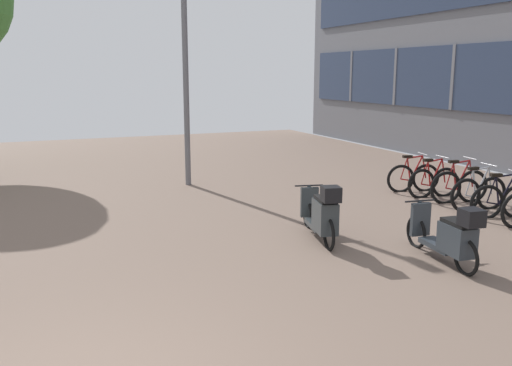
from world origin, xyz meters
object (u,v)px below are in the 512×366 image
Objects in this scene: bicycle_rack_02 at (478,193)px; lamp_post at (185,60)px; bicycle_rack_03 at (459,186)px; scooter_near at (322,214)px; bicycle_rack_05 at (413,178)px; scooter_mid at (449,235)px; bicycle_rack_01 at (503,201)px; bicycle_rack_04 at (433,182)px.

lamp_post is (-4.78, 4.83, 2.74)m from bicycle_rack_02.
bicycle_rack_03 is 4.35m from scooter_near.
bicycle_rack_03 is (0.10, 0.66, 0.01)m from bicycle_rack_02.
scooter_mid is at bearing -123.33° from bicycle_rack_05.
bicycle_rack_05 is at bearing 33.06° from scooter_near.
bicycle_rack_05 is at bearing -31.33° from lamp_post.
bicycle_rack_05 is 5.12m from scooter_mid.
bicycle_rack_02 is (0.04, 0.66, 0.01)m from bicycle_rack_01.
scooter_mid reaches higher than bicycle_rack_02.
scooter_near is at bearing -171.26° from bicycle_rack_02.
bicycle_rack_02 is at bearing -87.99° from bicycle_rack_05.
bicycle_rack_01 is 2.62m from bicycle_rack_05.
bicycle_rack_01 reaches higher than bicycle_rack_05.
bicycle_rack_04 is at bearing 91.73° from bicycle_rack_02.
bicycle_rack_01 is at bearing -0.48° from scooter_near.
bicycle_rack_01 is 0.72× the size of scooter_mid.
bicycle_rack_02 is at bearing 86.61° from bicycle_rack_01.
lamp_post reaches higher than bicycle_rack_02.
bicycle_rack_03 is at bearing 44.80° from scooter_mid.
bicycle_rack_01 is at bearing -93.39° from bicycle_rack_02.
scooter_near reaches higher than bicycle_rack_01.
bicycle_rack_05 is (-0.03, 2.62, -0.00)m from bicycle_rack_01.
bicycle_rack_03 is at bearing -77.60° from bicycle_rack_04.
scooter_near is at bearing -82.37° from lamp_post.
scooter_mid is at bearing -128.13° from bicycle_rack_04.
scooter_mid is at bearing -135.20° from bicycle_rack_03.
bicycle_rack_02 is at bearing -88.27° from bicycle_rack_04.
lamp_post reaches higher than bicycle_rack_05.
lamp_post is at bearing 139.44° from bicycle_rack_03.
scooter_mid is (-2.88, -2.31, 0.10)m from bicycle_rack_02.
scooter_near is 2.05m from scooter_mid.
bicycle_rack_01 is 0.23× the size of lamp_post.
bicycle_rack_05 is at bearing 92.01° from bicycle_rack_02.
bicycle_rack_05 is 6.16m from lamp_post.
bicycle_rack_02 is 0.24× the size of lamp_post.
scooter_mid is at bearing -141.29° from bicycle_rack_02.
bicycle_rack_03 is at bearing -82.46° from bicycle_rack_05.
bicycle_rack_05 is (-0.07, 1.97, -0.01)m from bicycle_rack_02.
bicycle_rack_02 is at bearing -45.34° from lamp_post.
scooter_mid is at bearing -149.80° from bicycle_rack_01.
lamp_post reaches higher than scooter_mid.
bicycle_rack_03 is 1.32m from bicycle_rack_05.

